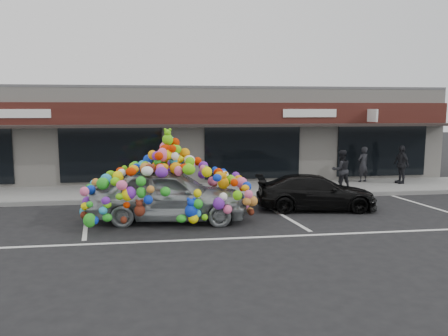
{
  "coord_description": "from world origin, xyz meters",
  "views": [
    {
      "loc": [
        -0.85,
        -13.13,
        3.33
      ],
      "look_at": [
        1.18,
        1.4,
        1.34
      ],
      "focal_mm": 35.0,
      "sensor_mm": 36.0,
      "label": 1
    }
  ],
  "objects": [
    {
      "name": "parking_stripe_right",
      "position": [
        8.2,
        0.2,
        0.0
      ],
      "size": [
        0.73,
        4.37,
        0.01
      ],
      "primitive_type": "cube",
      "rotation": [
        0.0,
        0.0,
        0.14
      ],
      "color": "silver",
      "rests_on": "ground"
    },
    {
      "name": "sidewalk",
      "position": [
        0.0,
        4.0,
        0.07
      ],
      "size": [
        26.0,
        3.0,
        0.15
      ],
      "primitive_type": "cube",
      "color": "gray",
      "rests_on": "ground"
    },
    {
      "name": "toy_car",
      "position": [
        -0.69,
        -0.19,
        0.97
      ],
      "size": [
        3.32,
        5.12,
        2.87
      ],
      "rotation": [
        0.0,
        0.0,
        1.45
      ],
      "color": "#A1A9AB",
      "rests_on": "ground"
    },
    {
      "name": "kerb",
      "position": [
        0.0,
        2.5,
        0.07
      ],
      "size": [
        26.0,
        0.18,
        0.16
      ],
      "primitive_type": "cube",
      "color": "slate",
      "rests_on": "ground"
    },
    {
      "name": "black_sedan",
      "position": [
        4.16,
        0.61,
        0.58
      ],
      "size": [
        2.13,
        4.15,
        1.15
      ],
      "primitive_type": "imported",
      "rotation": [
        0.0,
        0.0,
        1.44
      ],
      "color": "black",
      "rests_on": "ground"
    },
    {
      "name": "pedestrian_b",
      "position": [
        6.08,
        3.1,
        0.95
      ],
      "size": [
        0.82,
        0.67,
        1.59
      ],
      "primitive_type": "imported",
      "rotation": [
        0.0,
        0.0,
        3.23
      ],
      "color": "black",
      "rests_on": "sidewalk"
    },
    {
      "name": "pedestrian_a",
      "position": [
        7.8,
        4.78,
        0.93
      ],
      "size": [
        0.67,
        0.56,
        1.56
      ],
      "primitive_type": "imported",
      "rotation": [
        0.0,
        0.0,
        3.52
      ],
      "color": "black",
      "rests_on": "sidewalk"
    },
    {
      "name": "ground",
      "position": [
        0.0,
        0.0,
        0.0
      ],
      "size": [
        90.0,
        90.0,
        0.0
      ],
      "primitive_type": "plane",
      "color": "black",
      "rests_on": "ground"
    },
    {
      "name": "parking_stripe_mid",
      "position": [
        2.8,
        0.2,
        0.0
      ],
      "size": [
        0.73,
        4.37,
        0.01
      ],
      "primitive_type": "cube",
      "rotation": [
        0.0,
        0.0,
        0.14
      ],
      "color": "silver",
      "rests_on": "ground"
    },
    {
      "name": "shop_building",
      "position": [
        0.0,
        8.44,
        2.16
      ],
      "size": [
        24.0,
        7.2,
        4.31
      ],
      "color": "beige",
      "rests_on": "ground"
    },
    {
      "name": "parking_stripe_left",
      "position": [
        -3.2,
        0.2,
        0.0
      ],
      "size": [
        0.73,
        4.37,
        0.01
      ],
      "primitive_type": "cube",
      "rotation": [
        0.0,
        0.0,
        0.14
      ],
      "color": "silver",
      "rests_on": "ground"
    },
    {
      "name": "pedestrian_c",
      "position": [
        9.27,
        4.23,
        0.97
      ],
      "size": [
        0.99,
        0.47,
        1.63
      ],
      "primitive_type": "imported",
      "rotation": [
        0.0,
        0.0,
        4.79
      ],
      "color": "black",
      "rests_on": "sidewalk"
    },
    {
      "name": "lane_line",
      "position": [
        2.0,
        -2.3,
        0.0
      ],
      "size": [
        14.0,
        0.12,
        0.01
      ],
      "primitive_type": "cube",
      "color": "silver",
      "rests_on": "ground"
    }
  ]
}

